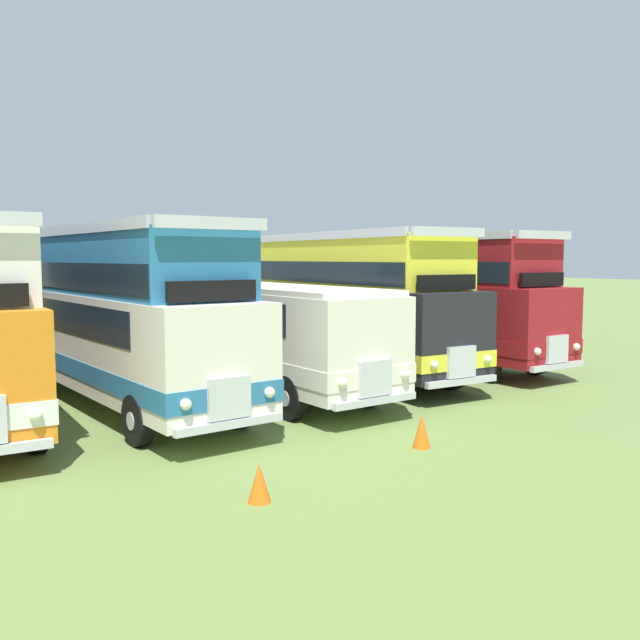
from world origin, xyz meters
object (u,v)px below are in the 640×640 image
bus_second_in_row (118,312)px  cone_near_end (259,483)px  bus_fourth_in_row (346,301)px  cone_mid_row (422,431)px  bus_third_in_row (247,327)px  bus_fifth_in_row (426,297)px

bus_second_in_row → cone_near_end: (-0.45, -8.12, -2.06)m
bus_fourth_in_row → cone_near_end: bearing=-132.7°
cone_mid_row → bus_fourth_in_row: bearing=63.8°
bus_third_in_row → cone_near_end: bearing=-116.9°
bus_third_in_row → bus_fourth_in_row: (3.74, 0.34, 0.60)m
bus_third_in_row → bus_fifth_in_row: size_ratio=1.05×
bus_third_in_row → cone_near_end: 9.38m
bus_third_in_row → cone_near_end: bus_third_in_row is taller
bus_fifth_in_row → bus_second_in_row: bearing=-176.4°
bus_fourth_in_row → bus_fifth_in_row: 3.73m
bus_second_in_row → bus_fourth_in_row: 7.50m
bus_fifth_in_row → cone_near_end: bearing=-142.8°
cone_mid_row → bus_fifth_in_row: bearing=46.7°
bus_fifth_in_row → cone_near_end: 14.78m
bus_third_in_row → bus_fourth_in_row: bearing=5.2°
bus_fourth_in_row → bus_fifth_in_row: same height
cone_near_end → cone_mid_row: (4.11, 0.83, 0.03)m
bus_fifth_in_row → cone_near_end: bus_fifth_in_row is taller
cone_near_end → cone_mid_row: bearing=11.5°
bus_third_in_row → cone_near_end: (-4.19, -8.26, -1.45)m
bus_third_in_row → bus_fourth_in_row: bus_fourth_in_row is taller
bus_second_in_row → cone_near_end: bearing=-93.2°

